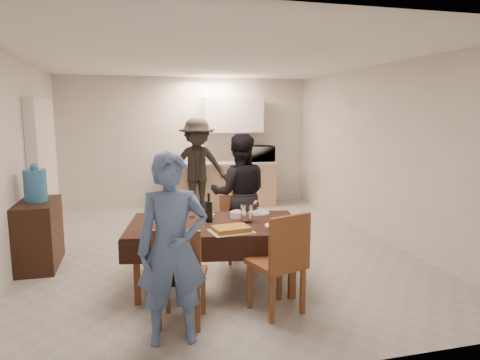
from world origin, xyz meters
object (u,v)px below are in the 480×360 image
object	(u,v)px
dining_table	(214,226)
microwave	(259,154)
water_jug	(35,186)
person_far	(239,194)
savoury_tart	(231,229)
console	(39,234)
person_near	(173,249)
person_kitchen	(197,166)
wine_bottle	(209,208)
water_pitcher	(247,213)

from	to	relation	value
dining_table	microwave	world-z (taller)	microwave
water_jug	person_far	bearing A→B (deg)	-2.15
savoury_tart	water_jug	bearing A→B (deg)	143.88
console	water_jug	world-z (taller)	water_jug
person_near	console	bearing A→B (deg)	124.55
person_kitchen	person_far	bearing A→B (deg)	-85.47
wine_bottle	water_pitcher	xyz separation A→B (m)	(0.40, -0.10, -0.06)
water_jug	person_far	distance (m)	2.55
savoury_tart	person_far	xyz separation A→B (m)	(0.45, 1.43, 0.07)
dining_table	person_near	world-z (taller)	person_near
water_pitcher	person_near	xyz separation A→B (m)	(-0.90, -1.00, -0.02)
wine_bottle	person_near	distance (m)	1.21
person_near	microwave	bearing A→B (deg)	66.89
dining_table	water_pitcher	xyz separation A→B (m)	(0.35, -0.05, 0.13)
console	water_pitcher	bearing A→B (deg)	-27.06
wine_bottle	person_kitchen	xyz separation A→B (m)	(0.41, 3.43, 0.02)
dining_table	water_pitcher	distance (m)	0.38
wine_bottle	water_pitcher	bearing A→B (deg)	-14.04
savoury_tart	person_near	size ratio (longest dim) A/B	0.26
person_far	person_kitchen	xyz separation A→B (m)	(-0.19, 2.43, 0.09)
console	person_kitchen	bearing A→B (deg)	44.89
water_pitcher	person_kitchen	bearing A→B (deg)	89.88
console	microwave	bearing A→B (deg)	37.01
water_jug	microwave	distance (m)	4.63
water_jug	person_near	bearing A→B (deg)	-56.73
water_jug	savoury_tart	xyz separation A→B (m)	(2.09, -1.53, -0.28)
console	person_far	distance (m)	2.57
wine_bottle	water_jug	bearing A→B (deg)	150.55
water_pitcher	person_far	bearing A→B (deg)	79.70
dining_table	wine_bottle	xyz separation A→B (m)	(-0.05, 0.05, 0.19)
savoury_tart	person_kitchen	size ratio (longest dim) A/B	0.23
console	person_far	xyz separation A→B (m)	(2.54, -0.10, 0.40)
dining_table	microwave	bearing A→B (deg)	76.14
dining_table	person_kitchen	bearing A→B (deg)	93.77
savoury_tart	person_far	distance (m)	1.50
microwave	person_near	distance (m)	5.48
dining_table	water_jug	distance (m)	2.32
water_jug	savoury_tart	size ratio (longest dim) A/B	0.96
console	wine_bottle	world-z (taller)	wine_bottle
water_jug	person_near	distance (m)	2.64
console	water_jug	xyz separation A→B (m)	(0.00, 0.00, 0.61)
person_far	water_pitcher	bearing A→B (deg)	92.35
console	person_kitchen	distance (m)	3.35
person_near	person_far	size ratio (longest dim) A/B	0.98
wine_bottle	person_kitchen	distance (m)	3.46
console	wine_bottle	xyz separation A→B (m)	(1.94, -1.10, 0.47)
dining_table	wine_bottle	world-z (taller)	wine_bottle
water_jug	person_kitchen	bearing A→B (deg)	44.89
dining_table	water_jug	bearing A→B (deg)	159.71
wine_bottle	person_far	distance (m)	1.17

